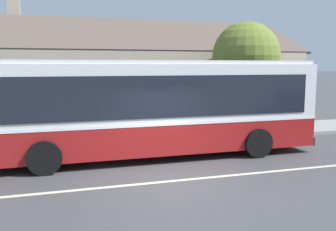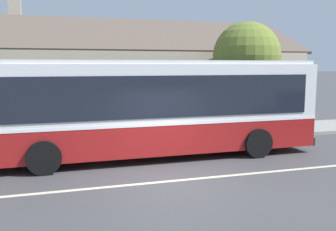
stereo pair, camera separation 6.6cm
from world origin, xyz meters
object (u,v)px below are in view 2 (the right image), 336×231
object	(u,v)px
bench_down_street	(97,129)
street_tree_primary	(246,56)
bus_stop_sign	(268,99)
transit_bus	(144,106)

from	to	relation	value
bench_down_street	street_tree_primary	world-z (taller)	street_tree_primary
bench_down_street	bus_stop_sign	xyz separation A→B (m)	(7.37, -0.78, 1.06)
bus_stop_sign	transit_bus	bearing A→B (deg)	-160.93
street_tree_primary	bus_stop_sign	xyz separation A→B (m)	(-0.08, -2.15, -1.92)
bench_down_street	street_tree_primary	distance (m)	8.13
transit_bus	bench_down_street	bearing A→B (deg)	114.65
transit_bus	bench_down_street	distance (m)	3.37
transit_bus	street_tree_primary	bearing A→B (deg)	34.68
bench_down_street	street_tree_primary	bearing A→B (deg)	10.41
transit_bus	bus_stop_sign	bearing A→B (deg)	19.07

